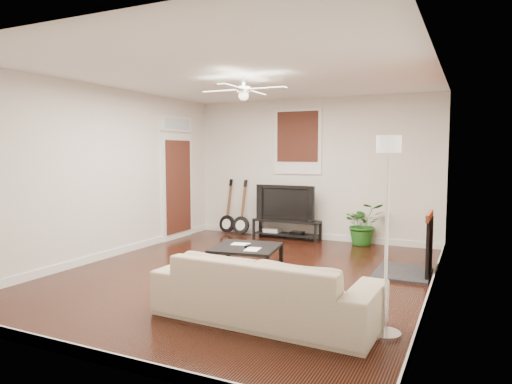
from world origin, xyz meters
TOP-DOWN VIEW (x-y plane):
  - room at (0.00, 0.00)m, footprint 5.01×6.01m
  - brick_accent at (2.49, 1.00)m, footprint 0.02×2.20m
  - fireplace at (2.20, 1.00)m, footprint 0.80×1.10m
  - window_back at (-0.30, 2.97)m, footprint 1.00×0.06m
  - door_left at (-2.46, 1.90)m, footprint 0.08×1.00m
  - tv_stand at (-0.45, 2.78)m, footprint 1.37×0.36m
  - tv at (-0.45, 2.80)m, footprint 1.22×0.16m
  - coffee_table at (-0.02, 0.11)m, footprint 1.05×1.05m
  - sofa at (1.01, -1.48)m, footprint 2.36×0.99m
  - floor_lamp at (2.20, -1.38)m, footprint 0.32×0.32m
  - potted_plant at (1.08, 2.82)m, footprint 0.92×0.88m
  - guitar_left at (-1.80, 2.75)m, footprint 0.39×0.30m
  - guitar_right at (-1.45, 2.72)m, footprint 0.37×0.26m
  - ceiling_fan at (0.00, 0.00)m, footprint 1.24×1.24m

SIDE VIEW (x-z plane):
  - coffee_table at x=-0.02m, z-range 0.00..0.38m
  - tv_stand at x=-0.45m, z-range 0.00..0.38m
  - sofa at x=1.01m, z-range 0.00..0.68m
  - potted_plant at x=1.08m, z-range 0.00..0.81m
  - fireplace at x=2.20m, z-range 0.00..0.92m
  - guitar_left at x=-1.80m, z-range 0.00..1.18m
  - guitar_right at x=-1.45m, z-range 0.00..1.18m
  - tv at x=-0.45m, z-range 0.38..1.09m
  - floor_lamp at x=2.20m, z-range 0.00..1.90m
  - door_left at x=-2.46m, z-range 0.00..2.50m
  - room at x=0.00m, z-range 0.00..2.80m
  - brick_accent at x=2.49m, z-range 0.00..2.80m
  - window_back at x=-0.30m, z-range 1.30..2.60m
  - ceiling_fan at x=0.00m, z-range 2.44..2.76m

